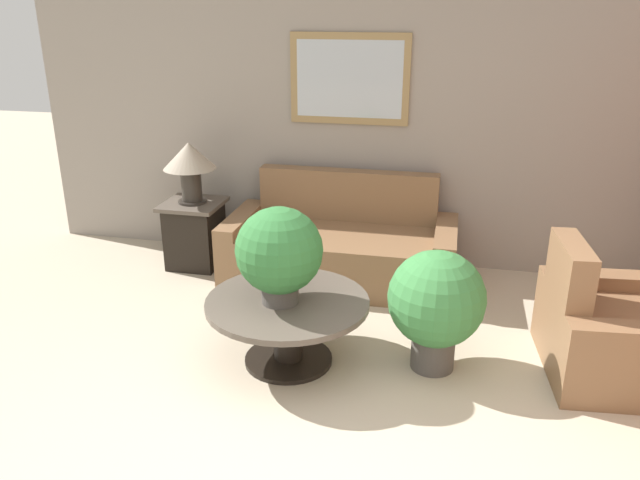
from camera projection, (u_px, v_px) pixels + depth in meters
The scene contains 8 objects.
wall_back at pixel (393, 122), 5.49m from camera, with size 6.78×0.09×2.60m.
couch_main at pixel (341, 248), 5.45m from camera, with size 1.97×0.92×0.89m.
armchair at pixel (622, 334), 4.03m from camera, with size 1.07×1.04×0.89m.
coffee_table at pixel (288, 317), 4.14m from camera, with size 1.08×1.08×0.46m.
side_table at pixel (195, 233), 5.72m from camera, with size 0.52×0.52×0.61m.
table_lamp at pixel (190, 161), 5.48m from camera, with size 0.47×0.47×0.55m.
potted_plant_on_table at pixel (279, 252), 3.94m from camera, with size 0.56×0.56×0.64m.
potted_plant_floor at pixel (436, 303), 4.02m from camera, with size 0.63×0.63×0.82m.
Camera 1 is at (0.55, -2.38, 2.29)m, focal length 35.00 mm.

